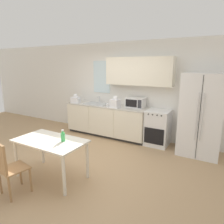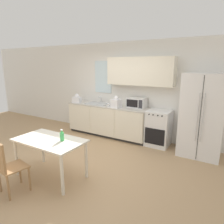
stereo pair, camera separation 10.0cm
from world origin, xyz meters
The scene contains 13 objects.
ground_plane centered at (0.00, 0.00, 0.00)m, with size 12.00×12.00×0.00m, color tan.
wall_back centered at (0.08, 1.98, 1.45)m, with size 12.00×0.38×2.70m.
kitchen_counter centered at (-0.41, 1.66, 0.46)m, with size 2.50×0.67×0.92m.
oven_range centered at (1.13, 1.69, 0.46)m, with size 0.58×0.62×0.93m.
refrigerator centered at (2.14, 1.62, 0.95)m, with size 0.90×0.77×1.89m.
kitchen_sink centered at (-0.77, 1.67, 0.93)m, with size 0.69×0.44×0.21m.
microwave centered at (0.45, 1.79, 1.06)m, with size 0.50×0.34×0.28m.
coffee_mug centered at (-0.26, 1.48, 0.96)m, with size 0.12×0.09×0.09m.
grocery_bag_0 centered at (-0.04, 1.50, 1.05)m, with size 0.28×0.25×0.32m.
grocery_bag_1 centered at (-1.44, 1.50, 1.03)m, with size 0.28×0.25×0.28m.
dining_table centered at (-0.11, -0.82, 0.64)m, with size 1.30×0.74×0.74m.
dining_chair_near centered at (-0.28, -1.57, 0.54)m, with size 0.46×0.46×0.93m.
drink_bottle centered at (0.14, -0.75, 0.82)m, with size 0.07×0.07×0.21m.
Camera 2 is at (2.64, -3.17, 2.07)m, focal length 32.00 mm.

